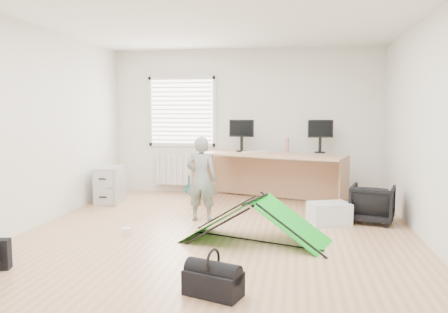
% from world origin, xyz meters
% --- Properties ---
extents(ground, '(5.50, 5.50, 0.00)m').
position_xyz_m(ground, '(0.00, 0.00, 0.00)').
color(ground, tan).
rests_on(ground, ground).
extents(back_wall, '(5.00, 0.02, 2.70)m').
position_xyz_m(back_wall, '(0.00, 2.75, 1.35)').
color(back_wall, silver).
rests_on(back_wall, ground).
extents(window, '(1.20, 0.06, 1.20)m').
position_xyz_m(window, '(-1.20, 2.71, 1.55)').
color(window, silver).
rests_on(window, back_wall).
extents(radiator, '(1.00, 0.12, 0.60)m').
position_xyz_m(radiator, '(-1.20, 2.67, 0.45)').
color(radiator, silver).
rests_on(radiator, back_wall).
extents(desk, '(2.57, 1.47, 0.83)m').
position_xyz_m(desk, '(0.55, 2.02, 0.42)').
color(desk, tan).
rests_on(desk, ground).
extents(filing_cabinet, '(0.46, 0.57, 0.62)m').
position_xyz_m(filing_cabinet, '(-2.15, 1.51, 0.31)').
color(filing_cabinet, '#ADAFB3').
rests_on(filing_cabinet, ground).
extents(monitor_left, '(0.44, 0.12, 0.42)m').
position_xyz_m(monitor_left, '(-0.01, 2.36, 1.04)').
color(monitor_left, black).
rests_on(monitor_left, desk).
extents(monitor_right, '(0.45, 0.21, 0.42)m').
position_xyz_m(monitor_right, '(1.37, 2.36, 1.04)').
color(monitor_right, black).
rests_on(monitor_right, desk).
extents(keyboard, '(0.50, 0.33, 0.02)m').
position_xyz_m(keyboard, '(0.26, 2.26, 0.84)').
color(keyboard, beige).
rests_on(keyboard, desk).
extents(thermos, '(0.09, 0.09, 0.26)m').
position_xyz_m(thermos, '(0.80, 2.37, 0.96)').
color(thermos, '#B96767').
rests_on(thermos, desk).
extents(office_chair, '(0.70, 0.72, 0.53)m').
position_xyz_m(office_chair, '(2.03, 0.91, 0.27)').
color(office_chair, black).
rests_on(office_chair, ground).
extents(person, '(0.44, 0.29, 1.21)m').
position_xyz_m(person, '(-0.36, 0.60, 0.60)').
color(person, slate).
rests_on(person, ground).
extents(kite, '(1.82, 1.22, 0.52)m').
position_xyz_m(kite, '(0.50, -0.29, 0.26)').
color(kite, '#10B320').
rests_on(kite, ground).
extents(storage_crate, '(0.63, 0.53, 0.30)m').
position_xyz_m(storage_crate, '(1.43, 0.71, 0.15)').
color(storage_crate, silver).
rests_on(storage_crate, ground).
extents(tote_bag, '(0.31, 0.22, 0.34)m').
position_xyz_m(tote_bag, '(-0.97, 2.64, 0.17)').
color(tote_bag, teal).
rests_on(tote_bag, ground).
extents(white_box, '(0.09, 0.09, 0.09)m').
position_xyz_m(white_box, '(-1.13, -0.28, 0.05)').
color(white_box, silver).
rests_on(white_box, ground).
extents(duffel_bag, '(0.54, 0.39, 0.21)m').
position_xyz_m(duffel_bag, '(0.29, -1.87, 0.11)').
color(duffel_bag, black).
rests_on(duffel_bag, ground).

